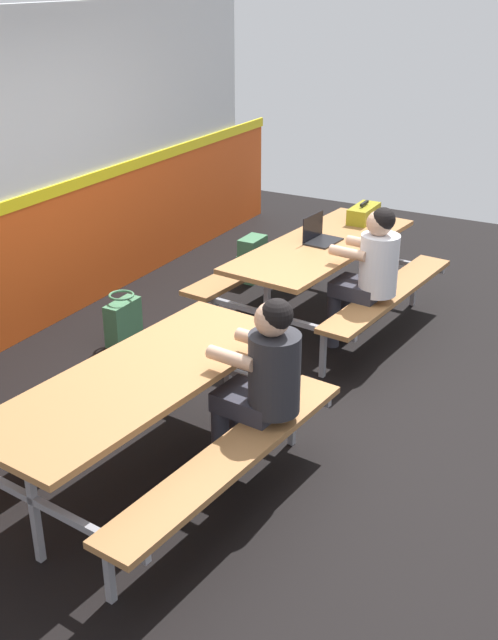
# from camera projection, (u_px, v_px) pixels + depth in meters

# --- Properties ---
(ground_plane) EXTENTS (10.00, 10.00, 0.02)m
(ground_plane) POSITION_uv_depth(u_px,v_px,m) (273.00, 395.00, 5.65)
(ground_plane) COLOR black
(accent_backdrop) EXTENTS (8.00, 0.14, 2.60)m
(accent_backdrop) POSITION_uv_depth(u_px,v_px,m) (18.00, 188.00, 6.15)
(accent_backdrop) COLOR #E55119
(accent_backdrop) RESTS_ON ground
(picnic_table_left) EXTENTS (2.10, 1.73, 0.74)m
(picnic_table_left) POSITION_uv_depth(u_px,v_px,m) (142.00, 398.00, 4.45)
(picnic_table_left) COLOR #9E6B3D
(picnic_table_left) RESTS_ON ground
(picnic_table_right) EXTENTS (2.10, 1.73, 0.74)m
(picnic_table_right) POSITION_uv_depth(u_px,v_px,m) (322.00, 261.00, 6.54)
(picnic_table_right) COLOR #9E6B3D
(picnic_table_right) RESTS_ON ground
(student_nearer) EXTENTS (0.39, 0.54, 1.21)m
(student_nearer) POSITION_uv_depth(u_px,v_px,m) (263.00, 376.00, 4.42)
(student_nearer) COLOR #2D2D38
(student_nearer) RESTS_ON ground
(student_further) EXTENTS (0.39, 0.54, 1.21)m
(student_further) POSITION_uv_depth(u_px,v_px,m) (369.00, 268.00, 6.02)
(student_further) COLOR #2D2D38
(student_further) RESTS_ON ground
(laptop_dark) EXTENTS (0.34, 0.25, 0.22)m
(laptop_dark) POSITION_uv_depth(u_px,v_px,m) (320.00, 236.00, 6.49)
(laptop_dark) COLOR black
(laptop_dark) RESTS_ON picnic_table_right
(toolbox_grey) EXTENTS (0.40, 0.18, 0.18)m
(toolbox_grey) POSITION_uv_depth(u_px,v_px,m) (364.00, 213.00, 7.01)
(toolbox_grey) COLOR olive
(toolbox_grey) RESTS_ON picnic_table_right
(backpack_dark) EXTENTS (0.30, 0.22, 0.44)m
(backpack_dark) POSITION_uv_depth(u_px,v_px,m) (252.00, 259.00, 7.64)
(backpack_dark) COLOR #3F724C
(backpack_dark) RESTS_ON ground
(tote_bag_bright) EXTENTS (0.34, 0.21, 0.43)m
(tote_bag_bright) POSITION_uv_depth(u_px,v_px,m) (123.00, 321.00, 6.36)
(tote_bag_bright) COLOR #3F724C
(tote_bag_bright) RESTS_ON ground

